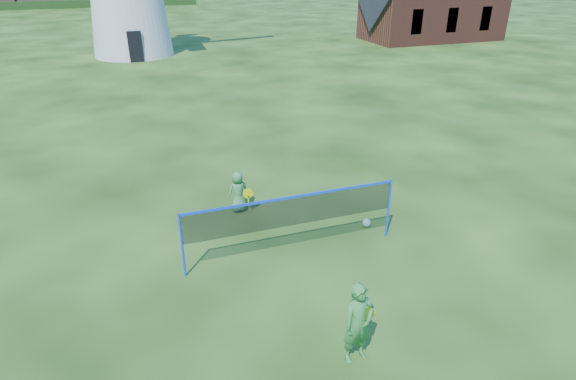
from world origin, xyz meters
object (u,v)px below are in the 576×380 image
(chapel, at_px, (433,5))
(player_boy, at_px, (238,192))
(badminton_net, at_px, (292,212))
(play_ball, at_px, (367,223))
(player_girl, at_px, (359,323))

(chapel, bearing_deg, player_boy, -133.19)
(badminton_net, height_order, play_ball, badminton_net)
(player_boy, bearing_deg, player_girl, 89.08)
(badminton_net, height_order, player_boy, badminton_net)
(chapel, bearing_deg, badminton_net, -129.54)
(chapel, xyz_separation_m, play_ball, (-19.76, -26.10, -2.64))
(player_girl, xyz_separation_m, play_ball, (2.31, 3.96, -0.67))
(player_boy, relative_size, play_ball, 5.27)
(player_boy, bearing_deg, badminton_net, 97.66)
(chapel, height_order, player_boy, chapel)
(chapel, bearing_deg, play_ball, -127.13)
(player_girl, height_order, play_ball, player_girl)
(badminton_net, xyz_separation_m, player_boy, (-0.65, 2.52, -0.56))
(badminton_net, distance_m, play_ball, 2.55)
(chapel, distance_m, player_boy, 33.21)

